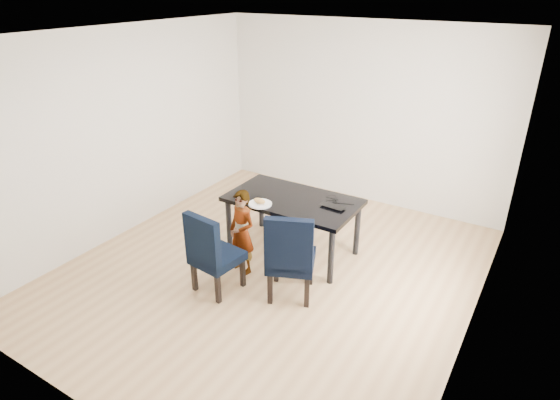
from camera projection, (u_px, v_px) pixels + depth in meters
The scene contains 14 objects.
floor at pixel (271, 270), 5.66m from camera, with size 4.50×5.00×0.01m, color tan.
ceiling at pixel (269, 34), 4.51m from camera, with size 4.50×5.00×0.01m, color white.
wall_back at pixel (360, 114), 7.01m from camera, with size 4.50×0.01×2.70m, color white.
wall_front at pixel (70, 278), 3.15m from camera, with size 4.50×0.01×2.70m, color silver.
wall_left at pixel (126, 133), 6.15m from camera, with size 0.01×5.00×2.70m, color silver.
wall_right at pixel (491, 214), 4.01m from camera, with size 0.01×5.00×2.70m, color silver.
dining_table at pixel (292, 225), 5.88m from camera, with size 1.60×0.90×0.75m, color black.
chair_left at pixel (217, 251), 5.12m from camera, with size 0.47×0.49×0.98m, color black.
chair_right at pixel (291, 253), 5.01m from camera, with size 0.50×0.52×1.04m, color black.
child at pixel (242, 232), 5.43m from camera, with size 0.38×0.25×1.04m, color orange.
plate at pixel (260, 204), 5.57m from camera, with size 0.28×0.28×0.02m, color white.
sandwich at pixel (260, 201), 5.56m from camera, with size 0.16×0.07×0.06m, color #BD8A43.
laptop at pixel (334, 205), 5.52m from camera, with size 0.30×0.19×0.02m, color black.
cable_tangle at pixel (331, 201), 5.65m from camera, with size 0.13×0.13×0.01m, color black.
Camera 1 is at (2.59, -4.00, 3.17)m, focal length 30.00 mm.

